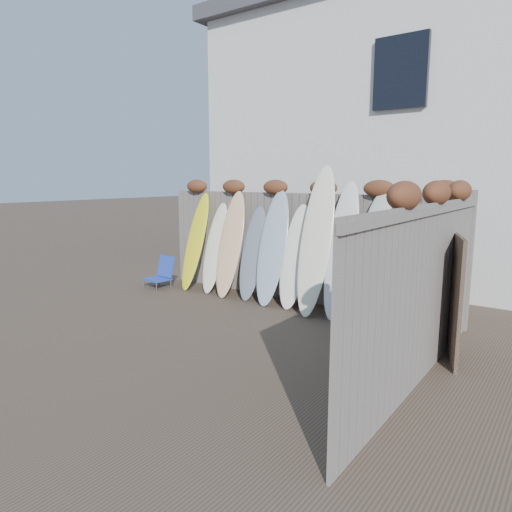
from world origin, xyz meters
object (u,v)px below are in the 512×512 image
Objects in this scene: wooden_crate at (404,332)px; surfboard_0 at (195,241)px; beach_chair at (162,273)px; lattice_panel at (454,298)px.

surfboard_0 reaches higher than wooden_crate.
wooden_crate is at bearing -7.52° from surfboard_0.
beach_chair reaches higher than wooden_crate.
wooden_crate is at bearing -174.01° from lattice_panel.
wooden_crate is (5.38, -0.76, 0.02)m from beach_chair.
lattice_panel is at bearing -3.53° from surfboard_0.
surfboard_0 reaches higher than lattice_panel.
beach_chair is 0.41× the size of lattice_panel.
surfboard_0 is (-5.22, 0.83, 0.20)m from lattice_panel.
lattice_panel is (5.91, -0.50, 0.49)m from beach_chair.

